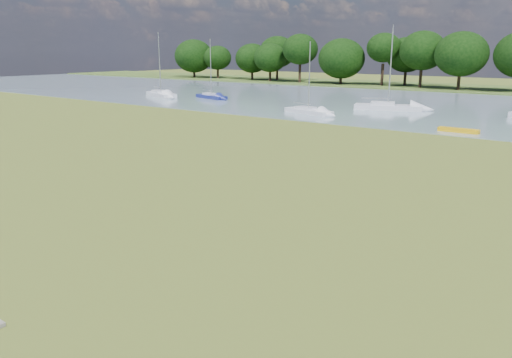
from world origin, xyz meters
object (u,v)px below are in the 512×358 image
Objects in this scene: sailboat_4 at (211,95)px; sailboat_0 at (161,93)px; kayak at (458,130)px; sailboat_6 at (387,105)px; sailboat_2 at (308,110)px.

sailboat_0 is at bearing -147.62° from sailboat_4.
sailboat_0 is (-42.30, 7.11, 0.35)m from kayak.
sailboat_6 is (24.21, 1.77, 0.09)m from sailboat_4.
sailboat_0 is 26.72m from sailboat_2.
sailboat_2 is 9.55m from sailboat_6.
kayak is 16.19m from sailboat_2.
kayak is at bearing 12.69° from sailboat_0.
sailboat_2 is at bearing -142.42° from sailboat_6.
sailboat_4 is at bearing 165.33° from sailboat_6.
sailboat_6 is (-10.61, 11.07, 0.36)m from kayak.
kayak is 0.43× the size of sailboat_2.
sailboat_4 reaches higher than kayak.
sailboat_0 reaches higher than sailboat_4.
sailboat_6 is at bearing 72.90° from sailboat_2.
sailboat_4 is at bearing 165.98° from kayak.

